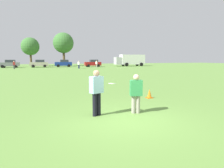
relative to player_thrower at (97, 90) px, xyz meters
name	(u,v)px	position (x,y,z in m)	size (l,w,h in m)	color
ground_plane	(126,120)	(0.83, -0.88, -0.96)	(145.64, 145.64, 0.00)	#608C3D
player_thrower	(97,90)	(0.00, 0.00, 0.00)	(0.54, 0.43, 1.71)	black
player_defender	(136,92)	(1.52, -0.17, -0.11)	(0.51, 0.37, 1.53)	gray
frisbee	(112,83)	(0.57, -0.13, 0.24)	(0.27, 0.27, 0.07)	white
traffic_cone	(149,94)	(3.51, 2.23, -0.73)	(0.32, 0.32, 0.48)	#D8590C
parked_car_center	(10,64)	(-9.62, 43.38, -0.04)	(4.22, 2.26, 1.82)	slate
parked_car_mid_right	(39,63)	(-3.15, 43.00, -0.04)	(4.22, 2.26, 1.82)	#B7AD99
parked_car_near_right	(63,63)	(2.58, 43.62, -0.04)	(4.22, 2.26, 1.82)	navy
parked_car_far_right	(93,63)	(9.83, 41.98, -0.04)	(4.22, 2.26, 1.82)	maroon
box_truck	(130,60)	(20.73, 42.92, 0.79)	(8.53, 3.08, 3.18)	white
bystander_sideline_watcher	(97,64)	(9.59, 37.31, -0.05)	(0.48, 0.51, 1.63)	gray
bystander_far_jogger	(14,65)	(-7.73, 36.36, -0.07)	(0.47, 0.32, 1.59)	#4C4C51
bystander_field_marshal	(79,64)	(4.87, 33.80, -0.04)	(0.51, 0.50, 1.64)	#1E234C
tree_center_elm	(30,46)	(-5.48, 50.83, 4.40)	(4.80, 4.80, 7.79)	brown
tree_east_birch	(63,43)	(3.40, 51.23, 5.57)	(5.85, 5.85, 9.51)	brown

